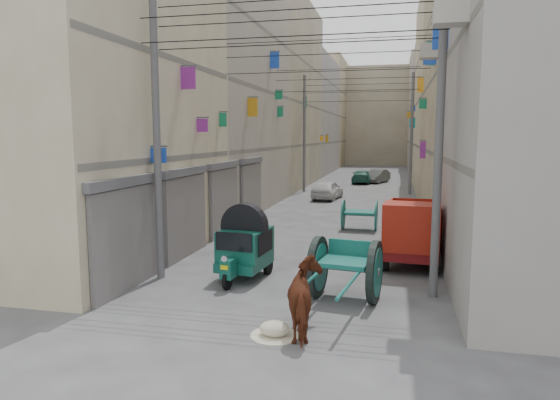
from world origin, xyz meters
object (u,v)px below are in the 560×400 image
(distant_car_green, at_px, (362,177))
(mini_truck, at_px, (412,235))
(auto_rickshaw, at_px, (245,245))
(feed_sack, at_px, (275,329))
(second_cart, at_px, (360,214))
(distant_car_grey, at_px, (377,176))
(tonga_cart, at_px, (346,268))
(distant_car_white, at_px, (328,190))
(horse, at_px, (307,299))

(distant_car_green, bearing_deg, mini_truck, 97.46)
(auto_rickshaw, xyz_separation_m, mini_truck, (4.51, 2.34, 0.03))
(feed_sack, bearing_deg, second_cart, 85.94)
(distant_car_grey, bearing_deg, tonga_cart, -71.07)
(distant_car_grey, distance_m, distant_car_green, 1.41)
(feed_sack, distance_m, distant_car_green, 32.51)
(mini_truck, bearing_deg, distant_car_white, 110.95)
(second_cart, relative_size, distant_car_white, 0.42)
(mini_truck, bearing_deg, horse, -105.94)
(tonga_cart, xyz_separation_m, mini_truck, (1.63, 3.58, 0.19))
(distant_car_white, bearing_deg, horse, 103.72)
(auto_rickshaw, xyz_separation_m, horse, (2.36, -3.52, -0.20))
(auto_rickshaw, height_order, distant_car_white, auto_rickshaw)
(auto_rickshaw, bearing_deg, mini_truck, 32.96)
(tonga_cart, height_order, second_cart, tonga_cart)
(feed_sack, xyz_separation_m, horse, (0.61, 0.23, 0.58))
(distant_car_white, height_order, distant_car_grey, distant_car_white)
(tonga_cart, height_order, feed_sack, tonga_cart)
(tonga_cart, relative_size, horse, 1.99)
(auto_rickshaw, bearing_deg, second_cart, 77.31)
(horse, xyz_separation_m, distant_car_white, (-2.44, 21.17, -0.13))
(tonga_cart, bearing_deg, mini_truck, 73.09)
(auto_rickshaw, height_order, feed_sack, auto_rickshaw)
(second_cart, distance_m, distant_car_grey, 21.65)
(horse, height_order, distant_car_grey, horse)
(auto_rickshaw, relative_size, feed_sack, 3.84)
(mini_truck, bearing_deg, feed_sack, -110.14)
(tonga_cart, xyz_separation_m, feed_sack, (-1.13, -2.51, -0.62))
(horse, relative_size, distant_car_white, 0.49)
(horse, bearing_deg, auto_rickshaw, -70.94)
(distant_car_white, relative_size, distant_car_green, 0.94)
(auto_rickshaw, height_order, horse, auto_rickshaw)
(auto_rickshaw, xyz_separation_m, feed_sack, (1.76, -3.75, -0.78))
(second_cart, xyz_separation_m, distant_car_grey, (-0.07, 21.65, -0.11))
(tonga_cart, bearing_deg, distant_car_grey, 98.33)
(horse, xyz_separation_m, distant_car_green, (-1.08, 32.28, -0.19))
(feed_sack, bearing_deg, distant_car_white, 94.90)
(distant_car_grey, xyz_separation_m, distant_car_green, (-1.22, -0.70, -0.02))
(horse, bearing_deg, tonga_cart, -117.63)
(second_cart, xyz_separation_m, feed_sack, (-0.82, -11.55, -0.52))
(mini_truck, height_order, feed_sack, mini_truck)
(second_cart, height_order, distant_car_green, second_cart)
(second_cart, bearing_deg, auto_rickshaw, -107.14)
(tonga_cart, relative_size, distant_car_green, 0.92)
(feed_sack, bearing_deg, horse, 20.56)
(mini_truck, bearing_deg, auto_rickshaw, -148.37)
(auto_rickshaw, distance_m, feed_sack, 4.21)
(feed_sack, xyz_separation_m, distant_car_grey, (0.75, 33.20, 0.41))
(second_cart, xyz_separation_m, distant_car_white, (-2.65, 9.84, -0.08))
(mini_truck, xyz_separation_m, distant_car_grey, (-2.01, 27.12, -0.40))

